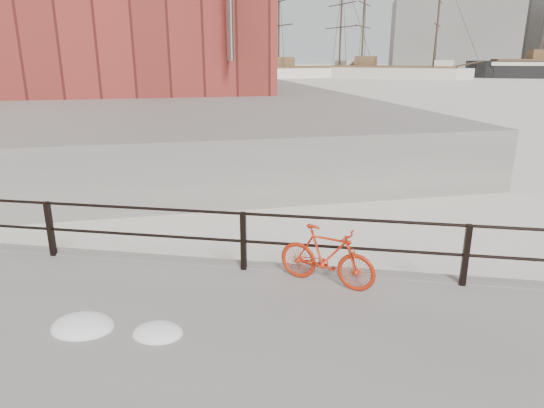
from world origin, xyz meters
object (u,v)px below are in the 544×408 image
at_px(schooner_mid, 396,78).
at_px(schooner_left, 309,77).
at_px(workboat_near, 60,104).
at_px(workboat_far, 101,88).
at_px(bicycle, 327,256).

xyz_separation_m(schooner_mid, schooner_left, (-14.44, 0.92, 0.00)).
distance_m(workboat_near, workboat_far, 20.35).
height_order(bicycle, workboat_near, workboat_near).
bearing_deg(workboat_far, schooner_mid, 24.46).
bearing_deg(workboat_far, schooner_left, 39.62).
xyz_separation_m(bicycle, schooner_mid, (6.70, 78.29, -0.82)).
relative_size(schooner_mid, schooner_left, 1.02).
bearing_deg(schooner_left, schooner_mid, -34.19).
bearing_deg(workboat_far, bicycle, -73.88).
distance_m(bicycle, workboat_near, 36.61).
relative_size(bicycle, schooner_mid, 0.06).
distance_m(schooner_mid, workboat_near, 57.74).
relative_size(bicycle, schooner_left, 0.06).
distance_m(bicycle, schooner_mid, 78.58).
xyz_separation_m(bicycle, schooner_left, (-7.74, 79.21, -0.82)).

